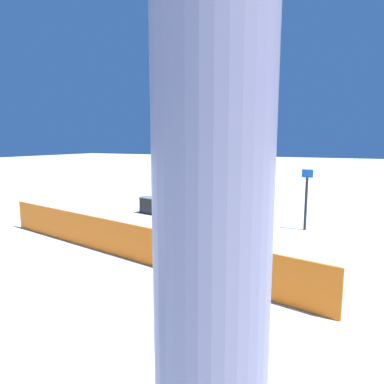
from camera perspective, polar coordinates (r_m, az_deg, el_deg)
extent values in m
plane|color=white|center=(14.10, 0.88, -5.02)|extent=(120.00, 120.00, 0.00)
cube|color=black|center=(14.02, 0.88, -3.56)|extent=(6.24, 1.59, 0.73)
cube|color=#20202D|center=(14.06, 0.88, -4.29)|extent=(6.25, 1.60, 0.18)
cube|color=gray|center=(13.94, 0.89, -2.00)|extent=(6.25, 1.65, 0.04)
cube|color=#B82C84|center=(13.64, 2.75, -2.13)|extent=(1.51, 0.40, 0.01)
cylinder|color=gray|center=(13.67, 1.73, -0.81)|extent=(0.15, 0.15, 0.59)
cylinder|color=gray|center=(13.50, 3.79, -0.94)|extent=(0.15, 0.15, 0.59)
cube|color=orange|center=(13.57, 1.82, 1.69)|extent=(0.42, 0.27, 0.61)
sphere|color=black|center=(13.53, 1.83, 3.44)|extent=(0.22, 0.22, 0.22)
cylinder|color=orange|center=(13.48, 0.86, 1.78)|extent=(0.51, 0.13, 0.38)
cylinder|color=orange|center=(13.69, 2.45, 1.88)|extent=(0.10, 0.10, 0.55)
cube|color=orange|center=(9.88, -11.31, -8.05)|extent=(11.44, 2.18, 1.03)
cylinder|color=#262628|center=(13.29, 18.69, -1.93)|extent=(0.10, 0.10, 1.99)
cube|color=blue|center=(13.14, 18.93, 2.98)|extent=(0.40, 0.04, 0.30)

